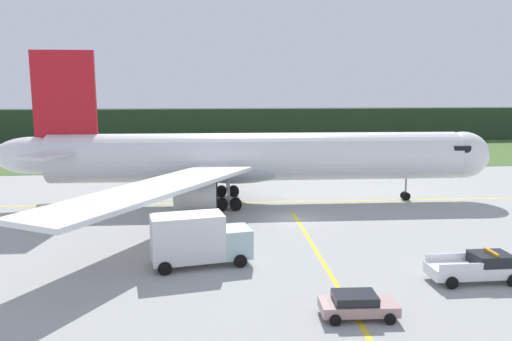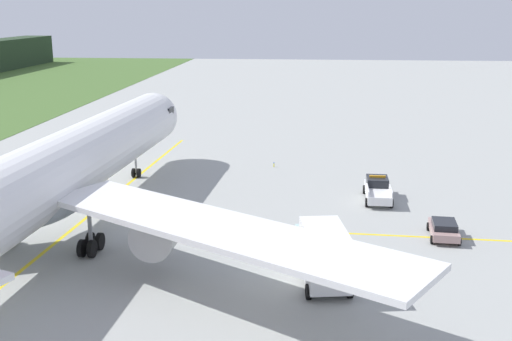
# 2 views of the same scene
# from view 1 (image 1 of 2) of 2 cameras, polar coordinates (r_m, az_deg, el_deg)

# --- Properties ---
(ground) EXTENTS (320.00, 320.00, 0.00)m
(ground) POSITION_cam_1_polar(r_m,az_deg,el_deg) (45.70, 4.17, -5.73)
(ground) COLOR #9A9D98
(grass_verge) EXTENTS (320.00, 48.82, 0.04)m
(grass_verge) POSITION_cam_1_polar(r_m,az_deg,el_deg) (97.26, -1.79, 2.24)
(grass_verge) COLOR #41612A
(grass_verge) RESTS_ON ground
(distant_tree_line) EXTENTS (288.00, 7.92, 7.86)m
(distant_tree_line) POSITION_cam_1_polar(r_m,az_deg,el_deg) (116.79, -2.68, 5.32)
(distant_tree_line) COLOR #253723
(distant_tree_line) RESTS_ON ground
(taxiway_centerline_main) EXTENTS (68.67, 3.50, 0.01)m
(taxiway_centerline_main) POSITION_cam_1_polar(r_m,az_deg,el_deg) (52.54, 0.17, -3.73)
(taxiway_centerline_main) COLOR yellow
(taxiway_centerline_main) RESTS_ON ground
(taxiway_centerline_spur) EXTENTS (1.89, 34.14, 0.01)m
(taxiway_centerline_spur) POSITION_cam_1_polar(r_m,az_deg,el_deg) (32.08, 9.00, -12.40)
(taxiway_centerline_spur) COLOR yellow
(taxiway_centerline_spur) RESTS_ON ground
(airliner) EXTENTS (52.48, 50.30, 15.88)m
(airliner) POSITION_cam_1_polar(r_m,az_deg,el_deg) (51.61, -0.85, 1.48)
(airliner) COLOR silver
(airliner) RESTS_ON ground
(ops_pickup_truck) EXTENTS (5.83, 2.37, 1.94)m
(ops_pickup_truck) POSITION_cam_1_polar(r_m,az_deg,el_deg) (34.02, 24.52, -10.25)
(ops_pickup_truck) COLOR white
(ops_pickup_truck) RESTS_ON ground
(catering_truck) EXTENTS (7.02, 3.60, 3.77)m
(catering_truck) POSITION_cam_1_polar(r_m,az_deg,el_deg) (33.64, -6.86, -7.92)
(catering_truck) COLOR #A5C7C4
(catering_truck) RESTS_ON ground
(staff_car) EXTENTS (4.14, 2.31, 1.30)m
(staff_car) POSITION_cam_1_polar(r_m,az_deg,el_deg) (27.09, 11.75, -15.07)
(staff_car) COLOR #A7837F
(staff_car) RESTS_ON ground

